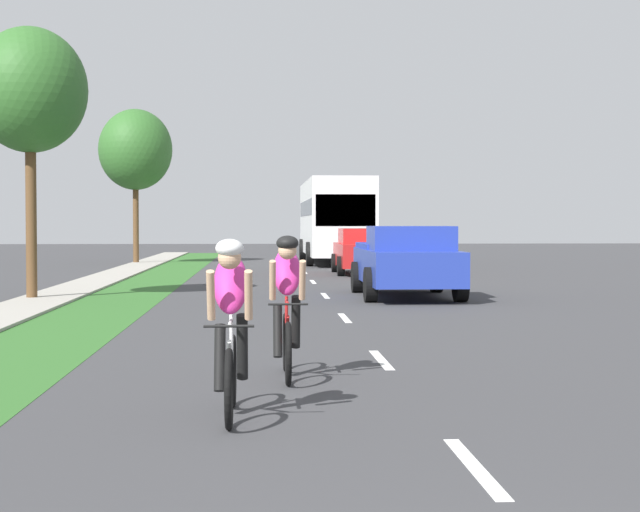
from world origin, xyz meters
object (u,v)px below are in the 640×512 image
(sedan_red, at_px, (364,251))
(bus_white, at_px, (335,217))
(cyclist_lead, at_px, (231,326))
(pickup_blue, at_px, (406,261))
(street_tree_near, at_px, (30,91))
(cyclist_trailing, at_px, (287,305))
(street_tree_far, at_px, (135,150))

(sedan_red, distance_m, bus_white, 9.92)
(cyclist_lead, relative_size, pickup_blue, 0.34)
(pickup_blue, relative_size, sedan_red, 1.19)
(sedan_red, xyz_separation_m, street_tree_near, (-8.55, -10.97, 3.86))
(cyclist_lead, height_order, pickup_blue, pickup_blue)
(sedan_red, distance_m, street_tree_near, 14.43)
(cyclist_lead, xyz_separation_m, cyclist_trailing, (0.55, 2.25, 0.00))
(cyclist_trailing, height_order, sedan_red, cyclist_trailing)
(bus_white, bearing_deg, sedan_red, -88.38)
(cyclist_lead, distance_m, sedan_red, 25.36)
(sedan_red, bearing_deg, cyclist_trailing, -97.86)
(cyclist_lead, xyz_separation_m, street_tree_near, (-4.84, 14.11, 3.82))
(bus_white, xyz_separation_m, street_tree_far, (-8.41, -0.66, 2.78))
(pickup_blue, xyz_separation_m, street_tree_near, (-8.44, -0.23, 3.80))
(bus_white, xyz_separation_m, street_tree_near, (-8.27, -20.82, 2.65))
(pickup_blue, xyz_separation_m, street_tree_far, (-8.59, 19.92, 3.93))
(cyclist_lead, xyz_separation_m, pickup_blue, (3.60, 14.35, 0.02))
(pickup_blue, height_order, sedan_red, pickup_blue)
(bus_white, distance_m, street_tree_far, 8.88)
(sedan_red, xyz_separation_m, bus_white, (-0.28, 9.84, 1.21))
(bus_white, bearing_deg, street_tree_near, -111.66)
(pickup_blue, bearing_deg, street_tree_far, 113.32)
(street_tree_near, distance_m, street_tree_far, 20.15)
(cyclist_trailing, xyz_separation_m, pickup_blue, (3.05, 12.10, 0.02))
(cyclist_trailing, distance_m, pickup_blue, 12.48)
(pickup_blue, distance_m, sedan_red, 10.74)
(bus_white, relative_size, street_tree_far, 1.79)
(street_tree_far, bearing_deg, bus_white, 4.52)
(cyclist_trailing, bearing_deg, sedan_red, 82.14)
(street_tree_near, bearing_deg, cyclist_trailing, -65.56)
(sedan_red, bearing_deg, cyclist_lead, -98.40)
(cyclist_trailing, distance_m, street_tree_near, 13.58)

